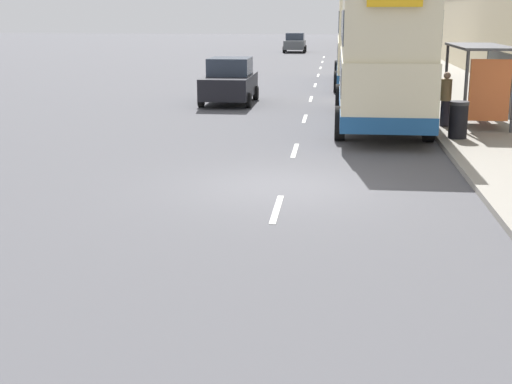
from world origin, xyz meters
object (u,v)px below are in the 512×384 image
at_px(double_decker_bus_near, 380,55).
at_px(pedestrian_at_shelter, 423,84).
at_px(bus_shelter, 486,70).
at_px(car_0, 295,43).
at_px(pedestrian_1, 446,99).
at_px(double_decker_bus_ahead, 363,40).
at_px(car_1, 230,81).
at_px(litter_bin, 458,120).

relative_size(double_decker_bus_near, pedestrian_at_shelter, 6.40).
bearing_deg(bus_shelter, car_0, 100.93).
height_order(double_decker_bus_near, pedestrian_1, double_decker_bus_near).
bearing_deg(double_decker_bus_near, car_0, 96.87).
relative_size(bus_shelter, double_decker_bus_ahead, 0.37).
distance_m(bus_shelter, pedestrian_1, 1.65).
height_order(bus_shelter, double_decker_bus_near, double_decker_bus_near).
height_order(double_decker_bus_near, pedestrian_at_shelter, double_decker_bus_near).
relative_size(double_decker_bus_ahead, pedestrian_1, 6.72).
height_order(double_decker_bus_near, car_1, double_decker_bus_near).
relative_size(pedestrian_at_shelter, litter_bin, 1.50).
height_order(double_decker_bus_ahead, pedestrian_1, double_decker_bus_ahead).
bearing_deg(pedestrian_1, bus_shelter, 24.49).
xyz_separation_m(double_decker_bus_ahead, car_0, (-5.25, 31.07, -1.41)).
distance_m(car_0, pedestrian_1, 45.93).
height_order(pedestrian_1, litter_bin, pedestrian_1).
relative_size(bus_shelter, litter_bin, 4.00).
xyz_separation_m(car_1, pedestrian_at_shelter, (7.68, -0.81, 0.04)).
distance_m(car_1, pedestrian_at_shelter, 7.72).
xyz_separation_m(bus_shelter, pedestrian_at_shelter, (-1.36, 4.72, -0.93)).
xyz_separation_m(car_0, pedestrian_at_shelter, (7.28, -40.03, 0.07)).
bearing_deg(pedestrian_1, double_decker_bus_near, 153.87).
distance_m(bus_shelter, litter_bin, 3.29).
height_order(car_1, pedestrian_at_shelter, car_1).
relative_size(bus_shelter, pedestrian_1, 2.47).
bearing_deg(car_0, litter_bin, 98.87).
relative_size(bus_shelter, car_0, 1.02).
height_order(car_1, pedestrian_1, car_1).
relative_size(double_decker_bus_ahead, litter_bin, 10.87).
distance_m(bus_shelter, pedestrian_at_shelter, 5.00).
bearing_deg(car_0, bus_shelter, 100.93).
xyz_separation_m(bus_shelter, car_0, (-8.64, 44.76, -1.00)).
bearing_deg(double_decker_bus_ahead, pedestrian_1, -81.55).
bearing_deg(bus_shelter, double_decker_bus_near, 172.90).
height_order(car_0, pedestrian_1, pedestrian_1).
distance_m(double_decker_bus_ahead, car_0, 31.54).
bearing_deg(double_decker_bus_near, car_1, 138.30).
bearing_deg(double_decker_bus_near, pedestrian_at_shelter, 65.82).
distance_m(bus_shelter, double_decker_bus_ahead, 14.11).
bearing_deg(bus_shelter, double_decker_bus_ahead, 103.93).
bearing_deg(car_0, pedestrian_1, 99.23).
height_order(double_decker_bus_near, double_decker_bus_ahead, same).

